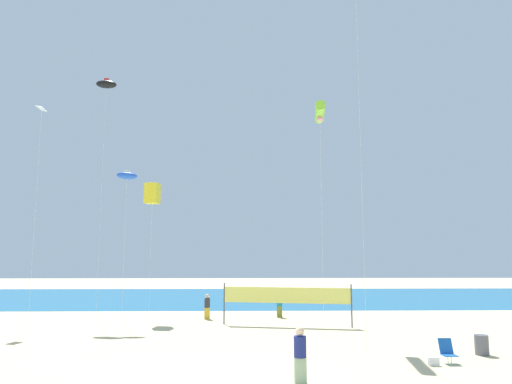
# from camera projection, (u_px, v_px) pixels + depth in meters

# --- Properties ---
(ocean_band) EXTENTS (120.00, 20.00, 0.01)m
(ocean_band) POSITION_uv_depth(u_px,v_px,m) (247.00, 297.00, 42.89)
(ocean_band) COLOR #1E6B99
(ocean_band) RESTS_ON ground
(beachgoer_navy_shirt) EXTENTS (0.41, 0.41, 1.80)m
(beachgoer_navy_shirt) POSITION_uv_depth(u_px,v_px,m) (300.00, 353.00, 14.92)
(beachgoer_navy_shirt) COLOR #99B28C
(beachgoer_navy_shirt) RESTS_ON ground
(beachgoer_teal_shirt) EXTENTS (0.36, 0.36, 1.56)m
(beachgoer_teal_shirt) POSITION_uv_depth(u_px,v_px,m) (279.00, 304.00, 29.85)
(beachgoer_teal_shirt) COLOR olive
(beachgoer_teal_shirt) RESTS_ON ground
(beachgoer_charcoal_shirt) EXTENTS (0.36, 0.36, 1.55)m
(beachgoer_charcoal_shirt) POSITION_uv_depth(u_px,v_px,m) (207.00, 306.00, 29.16)
(beachgoer_charcoal_shirt) COLOR gold
(beachgoer_charcoal_shirt) RESTS_ON ground
(folding_beach_chair) EXTENTS (0.52, 0.65, 0.89)m
(folding_beach_chair) POSITION_uv_depth(u_px,v_px,m) (447.00, 350.00, 17.61)
(folding_beach_chair) COLOR #1959B2
(folding_beach_chair) RESTS_ON ground
(trash_barrel) EXTENTS (0.56, 0.56, 0.81)m
(trash_barrel) POSITION_uv_depth(u_px,v_px,m) (482.00, 345.00, 18.95)
(trash_barrel) COLOR #595960
(trash_barrel) RESTS_ON ground
(volleyball_net) EXTENTS (7.37, 1.43, 2.40)m
(volleyball_net) POSITION_uv_depth(u_px,v_px,m) (286.00, 297.00, 26.56)
(volleyball_net) COLOR #4C4C51
(volleyball_net) RESTS_ON ground
(beach_handbag) EXTENTS (0.38, 0.19, 0.30)m
(beach_handbag) POSITION_uv_depth(u_px,v_px,m) (434.00, 361.00, 17.14)
(beach_handbag) COLOR white
(beach_handbag) RESTS_ON ground
(kite_black_inflatable) EXTENTS (1.88, 1.08, 16.97)m
(kite_black_inflatable) POSITION_uv_depth(u_px,v_px,m) (106.00, 85.00, 33.70)
(kite_black_inflatable) COLOR silver
(kite_black_inflatable) RESTS_ON ground
(kite_blue_inflatable) EXTENTS (1.38, 0.55, 9.35)m
(kite_blue_inflatable) POSITION_uv_depth(u_px,v_px,m) (127.00, 176.00, 28.77)
(kite_blue_inflatable) COLOR silver
(kite_blue_inflatable) RESTS_ON ground
(kite_yellow_box) EXTENTS (1.01, 1.01, 8.84)m
(kite_yellow_box) POSITION_uv_depth(u_px,v_px,m) (152.00, 194.00, 30.86)
(kite_yellow_box) COLOR silver
(kite_yellow_box) RESTS_ON ground
(kite_lime_tube) EXTENTS (0.88, 2.65, 12.10)m
(kite_lime_tube) POSITION_uv_depth(u_px,v_px,m) (320.00, 113.00, 25.08)
(kite_lime_tube) COLOR silver
(kite_lime_tube) RESTS_ON ground
(kite_white_diamond) EXTENTS (0.86, 0.86, 14.01)m
(kite_white_diamond) POSITION_uv_depth(u_px,v_px,m) (42.00, 110.00, 30.53)
(kite_white_diamond) COLOR silver
(kite_white_diamond) RESTS_ON ground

